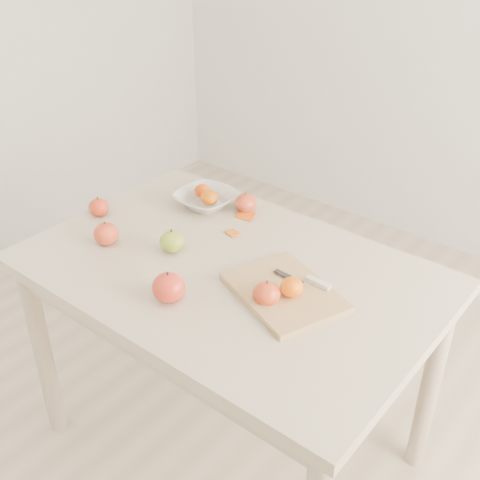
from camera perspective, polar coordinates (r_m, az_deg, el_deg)
The scene contains 16 objects.
ground at distance 2.26m, azimuth -0.84°, elevation -18.55°, with size 3.50×3.50×0.00m, color #C6B293.
table at distance 1.81m, azimuth -1.00°, elevation -5.20°, with size 1.20×0.80×0.75m.
cutting_board at distance 1.65m, azimuth 4.21°, elevation -4.94°, with size 0.32×0.23×0.02m, color tan.
board_tangerine at distance 1.60m, azimuth 4.93°, elevation -4.45°, with size 0.06×0.06×0.05m, color #E55C08.
fruit_bowl at distance 2.07m, azimuth -3.26°, elevation 3.86°, with size 0.20×0.20×0.05m, color silver.
bowl_tangerine_near at distance 2.08m, azimuth -3.61°, elevation 4.68°, with size 0.06×0.06×0.05m, color #CF5107.
bowl_tangerine_far at distance 2.03m, azimuth -2.93°, elevation 4.04°, with size 0.06×0.06×0.05m, color #C95207.
orange_peel_a at distance 2.01m, azimuth 0.53°, elevation 2.22°, with size 0.06×0.04×0.00m, color #C54B0D.
orange_peel_b at distance 1.91m, azimuth -0.69°, elevation 0.63°, with size 0.04×0.04×0.00m, color orange.
paring_knife at distance 1.67m, azimuth 6.95°, elevation -3.95°, with size 0.17×0.05×0.01m.
apple_green at distance 1.82m, azimuth -6.47°, elevation -0.12°, with size 0.08×0.08×0.07m, color #5E891D.
apple_red_e at distance 1.60m, azimuth 2.55°, elevation -5.12°, with size 0.07×0.07×0.07m, color maroon.
apple_red_a at distance 2.03m, azimuth 0.56°, elevation 3.53°, with size 0.07×0.07×0.07m, color maroon.
apple_red_d at distance 2.06m, azimuth -13.25°, elevation 3.04°, with size 0.07×0.07×0.06m, color maroon.
apple_red_c at distance 1.62m, azimuth -6.79°, elevation -4.47°, with size 0.09×0.09×0.08m, color #A6131A.
apple_red_b at distance 1.89m, azimuth -12.59°, elevation 0.58°, with size 0.08×0.08×0.07m, color #A6030D.
Camera 1 is at (0.94, -1.11, 1.73)m, focal length 45.00 mm.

